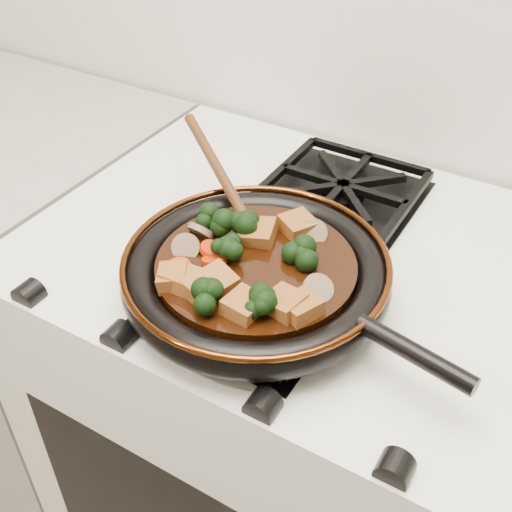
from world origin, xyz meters
The scene contains 31 objects.
stove centered at (0.00, 1.69, 0.45)m, with size 0.76×0.60×0.90m, color white.
burner_grate_front centered at (0.00, 1.55, 0.91)m, with size 0.23×0.23×0.03m, color black, non-canonical shape.
burner_grate_back centered at (0.00, 1.83, 0.91)m, with size 0.23×0.23×0.03m, color black, non-canonical shape.
skillet centered at (0.00, 1.56, 0.94)m, with size 0.46×0.34×0.05m.
braising_sauce centered at (0.00, 1.56, 0.95)m, with size 0.25×0.25×0.02m, color black.
tofu_cube_0 centered at (-0.06, 1.48, 0.97)m, with size 0.04×0.03×0.02m, color brown.
tofu_cube_1 centered at (-0.02, 1.60, 0.97)m, with size 0.04×0.04×0.02m, color brown.
tofu_cube_2 centered at (-0.01, 1.49, 0.97)m, with size 0.04×0.04×0.02m, color brown.
tofu_cube_3 centered at (-0.05, 1.48, 0.97)m, with size 0.04×0.04×0.02m, color brown.
tofu_cube_4 centered at (-0.02, 1.48, 0.97)m, with size 0.04×0.04×0.02m, color brown.
tofu_cube_5 centered at (0.04, 1.48, 0.97)m, with size 0.04×0.04×0.02m, color brown.
tofu_cube_6 centered at (0.02, 1.64, 0.97)m, with size 0.04×0.04×0.02m, color brown.
tofu_cube_7 centered at (0.07, 1.50, 0.97)m, with size 0.04×0.04×0.02m, color brown.
tofu_cube_8 centered at (0.09, 1.51, 0.97)m, with size 0.04×0.04×0.02m, color brown.
broccoli_floret_0 centered at (-0.01, 1.46, 0.97)m, with size 0.06×0.06×0.05m, color black, non-canonical shape.
broccoli_floret_1 centered at (0.05, 1.59, 0.97)m, with size 0.06×0.06×0.05m, color black, non-canonical shape.
broccoli_floret_2 centered at (-0.04, 1.60, 0.97)m, with size 0.06×0.06×0.05m, color black, non-canonical shape.
broccoli_floret_3 centered at (-0.03, 1.56, 0.97)m, with size 0.06×0.06×0.05m, color black, non-canonical shape.
broccoli_floret_4 centered at (0.05, 1.49, 0.97)m, with size 0.06×0.06×0.05m, color black, non-canonical shape.
broccoli_floret_5 centered at (-0.08, 1.59, 0.97)m, with size 0.06×0.06×0.05m, color black, non-canonical shape.
carrot_coin_0 centered at (-0.07, 1.50, 0.96)m, with size 0.03×0.03×0.01m, color red.
carrot_coin_1 centered at (-0.06, 1.55, 0.96)m, with size 0.03×0.03×0.01m, color red.
carrot_coin_2 centered at (-0.04, 1.56, 0.96)m, with size 0.03×0.03×0.01m, color red.
carrot_coin_3 centered at (-0.01, 1.47, 0.96)m, with size 0.03×0.03×0.01m, color red.
carrot_coin_4 centered at (-0.04, 1.53, 0.96)m, with size 0.03×0.03×0.01m, color red.
mushroom_slice_0 centered at (-0.08, 1.53, 0.97)m, with size 0.04×0.04×0.01m, color #7A6146.
mushroom_slice_1 centered at (-0.09, 1.57, 0.97)m, with size 0.04×0.04×0.01m, color #7A6146.
mushroom_slice_2 centered at (-0.08, 1.60, 0.97)m, with size 0.04×0.04×0.01m, color #7A6146.
mushroom_slice_3 centered at (0.09, 1.55, 0.97)m, with size 0.04×0.04×0.01m, color #7A6146.
mushroom_slice_4 centered at (0.04, 1.64, 0.97)m, with size 0.04×0.04×0.01m, color #7A6146.
wooden_spoon centered at (-0.09, 1.65, 0.98)m, with size 0.13×0.10×0.22m.
Camera 1 is at (0.32, 1.03, 1.46)m, focal length 45.00 mm.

